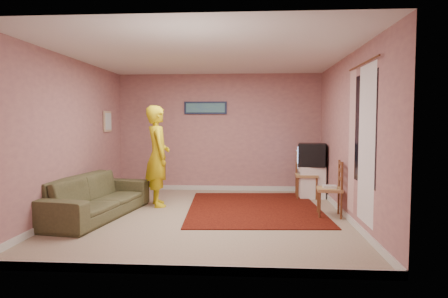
# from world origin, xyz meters

# --- Properties ---
(ground) EXTENTS (5.00, 5.00, 0.00)m
(ground) POSITION_xyz_m (0.00, 0.00, 0.00)
(ground) COLOR tan
(ground) RESTS_ON ground
(wall_back) EXTENTS (4.50, 0.02, 2.60)m
(wall_back) POSITION_xyz_m (0.00, 2.50, 1.30)
(wall_back) COLOR tan
(wall_back) RESTS_ON ground
(wall_front) EXTENTS (4.50, 0.02, 2.60)m
(wall_front) POSITION_xyz_m (0.00, -2.50, 1.30)
(wall_front) COLOR tan
(wall_front) RESTS_ON ground
(wall_left) EXTENTS (0.02, 5.00, 2.60)m
(wall_left) POSITION_xyz_m (-2.25, 0.00, 1.30)
(wall_left) COLOR tan
(wall_left) RESTS_ON ground
(wall_right) EXTENTS (0.02, 5.00, 2.60)m
(wall_right) POSITION_xyz_m (2.25, 0.00, 1.30)
(wall_right) COLOR tan
(wall_right) RESTS_ON ground
(ceiling) EXTENTS (4.50, 5.00, 0.02)m
(ceiling) POSITION_xyz_m (0.00, 0.00, 2.60)
(ceiling) COLOR silver
(ceiling) RESTS_ON wall_back
(baseboard_back) EXTENTS (4.50, 0.02, 0.10)m
(baseboard_back) POSITION_xyz_m (0.00, 2.49, 0.05)
(baseboard_back) COLOR silver
(baseboard_back) RESTS_ON ground
(baseboard_front) EXTENTS (4.50, 0.02, 0.10)m
(baseboard_front) POSITION_xyz_m (0.00, -2.49, 0.05)
(baseboard_front) COLOR silver
(baseboard_front) RESTS_ON ground
(baseboard_left) EXTENTS (0.02, 5.00, 0.10)m
(baseboard_left) POSITION_xyz_m (-2.24, 0.00, 0.05)
(baseboard_left) COLOR silver
(baseboard_left) RESTS_ON ground
(baseboard_right) EXTENTS (0.02, 5.00, 0.10)m
(baseboard_right) POSITION_xyz_m (2.24, 0.00, 0.05)
(baseboard_right) COLOR silver
(baseboard_right) RESTS_ON ground
(window) EXTENTS (0.01, 1.10, 1.50)m
(window) POSITION_xyz_m (2.24, -0.90, 1.45)
(window) COLOR black
(window) RESTS_ON wall_right
(curtain_sheer) EXTENTS (0.01, 0.75, 2.10)m
(curtain_sheer) POSITION_xyz_m (2.23, -1.05, 1.25)
(curtain_sheer) COLOR white
(curtain_sheer) RESTS_ON wall_right
(curtain_floral) EXTENTS (0.01, 0.35, 2.10)m
(curtain_floral) POSITION_xyz_m (2.21, -0.35, 1.25)
(curtain_floral) COLOR beige
(curtain_floral) RESTS_ON wall_right
(curtain_rod) EXTENTS (0.02, 1.40, 0.02)m
(curtain_rod) POSITION_xyz_m (2.20, -0.90, 2.32)
(curtain_rod) COLOR brown
(curtain_rod) RESTS_ON wall_right
(picture_back) EXTENTS (0.95, 0.04, 0.28)m
(picture_back) POSITION_xyz_m (-0.30, 2.47, 1.85)
(picture_back) COLOR #151E3C
(picture_back) RESTS_ON wall_back
(picture_left) EXTENTS (0.04, 0.38, 0.42)m
(picture_left) POSITION_xyz_m (-2.22, 1.60, 1.55)
(picture_left) COLOR #CBAF8B
(picture_left) RESTS_ON wall_left
(area_rug) EXTENTS (2.48, 3.01, 0.02)m
(area_rug) POSITION_xyz_m (0.77, 0.65, 0.01)
(area_rug) COLOR black
(area_rug) RESTS_ON ground
(tv_cabinet) EXTENTS (0.50, 0.46, 0.64)m
(tv_cabinet) POSITION_xyz_m (1.95, 1.76, 0.32)
(tv_cabinet) COLOR white
(tv_cabinet) RESTS_ON ground
(crt_tv) EXTENTS (0.61, 0.56, 0.46)m
(crt_tv) POSITION_xyz_m (1.94, 1.76, 0.87)
(crt_tv) COLOR black
(crt_tv) RESTS_ON tv_cabinet
(chair_a) EXTENTS (0.44, 0.42, 0.52)m
(chair_a) POSITION_xyz_m (1.84, 1.70, 0.58)
(chair_a) COLOR #A79051
(chair_a) RESTS_ON ground
(dvd_player) EXTENTS (0.32, 0.24, 0.05)m
(dvd_player) POSITION_xyz_m (1.84, 1.70, 0.51)
(dvd_player) COLOR #A2A1A6
(dvd_player) RESTS_ON chair_a
(blue_throw) EXTENTS (0.37, 0.05, 0.39)m
(blue_throw) POSITION_xyz_m (1.84, 1.89, 0.77)
(blue_throw) COLOR #86A5DB
(blue_throw) RESTS_ON chair_a
(chair_b) EXTENTS (0.43, 0.45, 0.50)m
(chair_b) POSITION_xyz_m (2.00, 0.15, 0.56)
(chair_b) COLOR #A79051
(chair_b) RESTS_ON ground
(game_console) EXTENTS (0.22, 0.16, 0.04)m
(game_console) POSITION_xyz_m (2.00, 0.15, 0.49)
(game_console) COLOR silver
(game_console) RESTS_ON chair_b
(sofa) EXTENTS (1.24, 2.40, 0.67)m
(sofa) POSITION_xyz_m (-1.80, -0.16, 0.33)
(sofa) COLOR #4F4E2F
(sofa) RESTS_ON ground
(person) EXTENTS (0.66, 0.79, 1.84)m
(person) POSITION_xyz_m (-0.99, 0.78, 0.92)
(person) COLOR gold
(person) RESTS_ON ground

